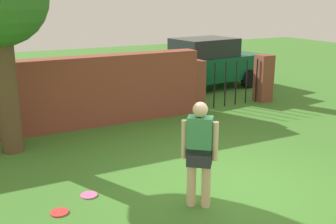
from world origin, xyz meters
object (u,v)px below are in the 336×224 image
person (199,150)px  car (204,64)px  frisbee_red (59,212)px  frisbee_pink (89,195)px

person → car: size_ratio=0.37×
car → frisbee_red: bearing=-142.6°
person → frisbee_pink: (-1.38, 1.08, -0.89)m
frisbee_red → frisbee_pink: bearing=31.3°
frisbee_red → car: bearing=44.2°
person → frisbee_pink: person is taller
person → car: 8.37m
frisbee_pink → frisbee_red: bearing=-148.7°
car → frisbee_pink: 8.44m
car → frisbee_pink: car is taller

